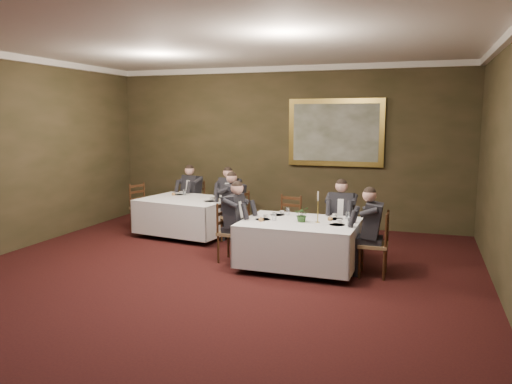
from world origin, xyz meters
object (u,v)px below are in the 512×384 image
Objects in this scene: table_second at (187,214)px; chair_main_backright at (341,240)px; chair_sec_backleft at (193,212)px; centerpiece at (302,214)px; chair_sec_endleft at (143,217)px; candlestick at (318,211)px; diner_main_endleft at (233,231)px; chair_sec_backright at (230,216)px; table_main at (300,241)px; chair_sec_endright at (235,227)px; diner_sec_backright at (230,206)px; diner_sec_endright at (235,216)px; diner_main_backright at (341,227)px; diner_main_endright at (373,243)px; painting at (336,133)px; chair_main_endright at (374,258)px; chair_main_backleft at (287,235)px; chair_main_endleft at (232,245)px; diner_sec_backleft at (193,202)px.

chair_main_backright reaches higher than table_second.
chair_sec_backleft is 3.81× the size of centerpiece.
chair_sec_endleft is 1.98× the size of candlestick.
chair_sec_backright is at bearing -153.22° from diner_main_endleft.
chair_sec_backright is (0.61, 0.84, -0.17)m from table_second.
chair_sec_endright is (-1.59, 1.28, -0.17)m from table_main.
diner_sec_backright is (0.95, -0.15, 0.23)m from chair_sec_backleft.
diner_sec_endright is at bearing -8.50° from table_second.
diner_main_endleft is (-1.66, -0.90, 0.00)m from diner_main_backright.
diner_main_endright is (0.64, -0.95, 0.23)m from chair_main_backright.
painting reaches higher than chair_sec_backleft.
diner_sec_endright reaches higher than chair_sec_endright.
diner_sec_backright is 0.66× the size of painting.
diner_sec_backright is 3.32m from candlestick.
chair_sec_backleft is (-4.20, 2.45, 0.00)m from chair_main_endright.
centerpiece reaches higher than chair_sec_endright.
chair_main_endright is 3.82m from painting.
chair_main_backright is 1.98× the size of candlestick.
chair_sec_backleft and chair_sec_backright have the same top height.
diner_main_endright and diner_sec_backright have the same top height.
chair_sec_backleft is 1.00× the size of chair_sec_endright.
diner_main_endleft is at bearing 115.15° from chair_sec_backright.
chair_sec_endleft is (-2.24, 0.34, 0.00)m from chair_sec_endright.
table_second is 1.97× the size of chair_main_backleft.
diner_main_backright is 5.13× the size of centerpiece.
diner_main_endleft and diner_main_endright have the same top height.
chair_main_endright is (0.65, -0.95, 0.00)m from chair_main_backright.
centerpiece reaches higher than chair_main_backleft.
chair_main_backleft is at bearing 142.98° from chair_sec_backright.
chair_main_endright is (2.31, -0.05, -0.23)m from diner_main_endleft.
diner_main_endright reaches higher than chair_main_endright.
table_second is 1.97× the size of chair_main_backright.
table_main is at bearing 135.08° from diner_sec_backright.
diner_sec_endright is (-2.76, 1.31, 0.23)m from chair_main_endright.
diner_sec_backright is at bearing -157.36° from painting.
chair_main_endleft is at bearing 63.33° from chair_main_backleft.
chair_main_endright is 0.74× the size of diner_sec_backright.
chair_main_endright is (0.65, -0.94, -0.23)m from diner_main_backright.
chair_main_endleft reaches higher than table_second.
candlestick is at bearing 75.48° from chair_main_backright.
diner_main_backright is at bearing 33.94° from chair_main_endright.
chair_main_endleft is at bearing -138.51° from chair_sec_endright.
chair_main_endright and chair_sec_endright have the same top height.
diner_main_backright is 1.89m from diner_main_endleft.
chair_main_endleft is (-1.16, 0.02, -0.17)m from table_main.
chair_main_backleft is (2.24, -0.50, -0.17)m from table_second.
chair_sec_backleft is 0.23m from diner_sec_backleft.
chair_main_endright is at bearing 167.01° from chair_sec_backleft.
chair_sec_backright is (-0.94, 2.26, 0.00)m from chair_main_endleft.
diner_main_endleft reaches higher than table_main.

